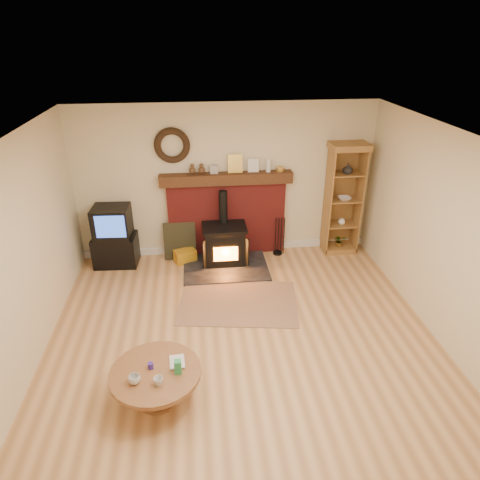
{
  "coord_description": "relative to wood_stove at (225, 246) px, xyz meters",
  "views": [
    {
      "loc": [
        -0.53,
        -4.1,
        3.63
      ],
      "look_at": [
        0.04,
        1.0,
        1.07
      ],
      "focal_mm": 32.0,
      "sensor_mm": 36.0,
      "label": 1
    }
  ],
  "objects": [
    {
      "name": "ground",
      "position": [
        0.07,
        -2.27,
        -0.33
      ],
      "size": [
        5.5,
        5.5,
        0.0
      ],
      "primitive_type": "plane",
      "color": "#AC7847",
      "rests_on": "ground"
    },
    {
      "name": "room_shell",
      "position": [
        0.06,
        -2.17,
        1.39
      ],
      "size": [
        5.02,
        5.52,
        2.61
      ],
      "color": "beige",
      "rests_on": "ground"
    },
    {
      "name": "chimney_breast",
      "position": [
        0.08,
        0.4,
        0.47
      ],
      "size": [
        2.2,
        0.22,
        1.78
      ],
      "color": "maroon",
      "rests_on": "ground"
    },
    {
      "name": "wood_stove",
      "position": [
        0.0,
        0.0,
        0.0
      ],
      "size": [
        1.4,
        1.0,
        1.24
      ],
      "color": "black",
      "rests_on": "ground"
    },
    {
      "name": "area_rug",
      "position": [
        0.1,
        -1.19,
        -0.32
      ],
      "size": [
        1.85,
        1.4,
        0.01
      ],
      "primitive_type": "cube",
      "rotation": [
        0.0,
        0.0,
        -0.15
      ],
      "color": "brown",
      "rests_on": "ground"
    },
    {
      "name": "tv_unit",
      "position": [
        -1.83,
        0.2,
        0.17
      ],
      "size": [
        0.73,
        0.54,
        1.04
      ],
      "color": "black",
      "rests_on": "ground"
    },
    {
      "name": "curio_cabinet",
      "position": [
        2.07,
        0.28,
        0.65
      ],
      "size": [
        0.63,
        0.45,
        1.95
      ],
      "color": "olive",
      "rests_on": "ground"
    },
    {
      "name": "firelog_box",
      "position": [
        -0.67,
        0.13,
        -0.22
      ],
      "size": [
        0.41,
        0.34,
        0.22
      ],
      "primitive_type": "cube",
      "rotation": [
        0.0,
        0.0,
        0.38
      ],
      "color": "#D8EA0D",
      "rests_on": "ground"
    },
    {
      "name": "leaning_painting",
      "position": [
        -0.75,
        0.28,
        -0.0
      ],
      "size": [
        0.55,
        0.15,
        0.65
      ],
      "primitive_type": "cube",
      "rotation": [
        -0.17,
        0.0,
        0.0
      ],
      "color": "black",
      "rests_on": "ground"
    },
    {
      "name": "fire_tools",
      "position": [
        0.97,
        0.23,
        -0.17
      ],
      "size": [
        0.19,
        0.16,
        0.7
      ],
      "color": "black",
      "rests_on": "ground"
    },
    {
      "name": "coffee_table",
      "position": [
        -0.96,
        -2.92,
        0.0
      ],
      "size": [
        0.96,
        0.96,
        0.57
      ],
      "color": "brown",
      "rests_on": "ground"
    }
  ]
}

